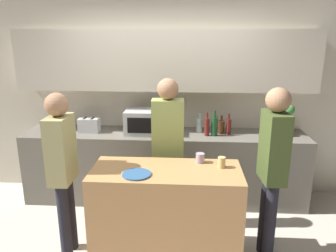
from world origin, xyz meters
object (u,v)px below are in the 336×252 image
object	(u,v)px
toaster	(89,125)
person_right	(273,161)
bottle_2	(214,126)
cup_0	(222,162)
bottle_1	(207,127)
plate_on_island	(137,174)
microwave	(146,122)
bottle_4	(229,126)
bottle_3	(221,127)
person_left	(168,141)
person_center	(62,163)
bottle_0	(199,125)
potted_plant	(288,120)
cup_1	(200,158)

from	to	relation	value
toaster	person_right	xyz separation A→B (m)	(2.06, -1.13, 0.01)
bottle_2	cup_0	bearing A→B (deg)	-90.28
toaster	cup_0	bearing A→B (deg)	-34.83
bottle_1	plate_on_island	distance (m)	1.44
microwave	bottle_4	distance (m)	1.05
person_right	bottle_3	bearing A→B (deg)	13.18
person_left	person_center	bearing A→B (deg)	28.52
person_center	person_left	bearing A→B (deg)	120.33
toaster	bottle_4	size ratio (longest dim) A/B	0.98
toaster	plate_on_island	size ratio (longest dim) A/B	1.00
bottle_2	bottle_4	xyz separation A→B (m)	(0.18, 0.08, -0.02)
plate_on_island	cup_0	world-z (taller)	cup_0
bottle_2	bottle_3	xyz separation A→B (m)	(0.09, 0.10, -0.03)
bottle_3	bottle_2	bearing A→B (deg)	-134.19
bottle_0	plate_on_island	world-z (taller)	bottle_0
microwave	potted_plant	size ratio (longest dim) A/B	1.32
bottle_0	microwave	bearing A→B (deg)	-173.01
person_center	cup_0	bearing A→B (deg)	93.09
microwave	toaster	xyz separation A→B (m)	(-0.74, 0.00, -0.06)
potted_plant	microwave	bearing A→B (deg)	-179.95
cup_0	microwave	bearing A→B (deg)	127.61
microwave	person_right	size ratio (longest dim) A/B	0.31
bottle_1	potted_plant	bearing A→B (deg)	3.99
bottle_4	person_center	world-z (taller)	person_center
microwave	bottle_1	xyz separation A→B (m)	(0.77, -0.07, -0.04)
plate_on_island	person_left	size ratio (longest dim) A/B	0.15
person_left	person_center	size ratio (longest dim) A/B	1.04
cup_0	person_left	xyz separation A→B (m)	(-0.54, 0.48, 0.04)
cup_0	cup_1	world-z (taller)	cup_0
potted_plant	person_right	world-z (taller)	person_right
plate_on_island	cup_0	size ratio (longest dim) A/B	2.51
potted_plant	toaster	bearing A→B (deg)	180.00
microwave	bottle_3	bearing A→B (deg)	2.15
potted_plant	bottle_0	size ratio (longest dim) A/B	1.61
toaster	potted_plant	xyz separation A→B (m)	(2.51, 0.00, 0.11)
person_right	potted_plant	bearing A→B (deg)	-26.03
bottle_4	plate_on_island	size ratio (longest dim) A/B	1.02
microwave	bottle_2	bearing A→B (deg)	-4.09
potted_plant	bottle_0	distance (m)	1.10
person_center	bottle_0	bearing A→B (deg)	133.87
person_left	person_right	world-z (taller)	person_left
bottle_4	person_center	size ratio (longest dim) A/B	0.16
bottle_0	cup_0	xyz separation A→B (m)	(0.18, -1.19, -0.03)
potted_plant	cup_0	size ratio (longest dim) A/B	3.82
toaster	bottle_0	xyz separation A→B (m)	(1.42, 0.08, 0.00)
bottle_3	plate_on_island	size ratio (longest dim) A/B	0.89
person_left	bottle_2	bearing A→B (deg)	-135.81
person_right	plate_on_island	bearing A→B (deg)	95.32
potted_plant	cup_1	world-z (taller)	potted_plant
bottle_1	bottle_2	distance (m)	0.09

